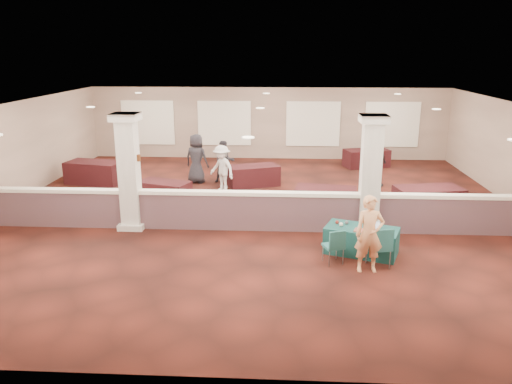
# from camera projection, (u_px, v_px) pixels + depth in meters

# --- Properties ---
(ground) EXTENTS (16.00, 16.00, 0.00)m
(ground) POSITION_uv_depth(u_px,v_px,m) (260.00, 213.00, 15.26)
(ground) COLOR #471911
(ground) RESTS_ON ground
(wall_back) EXTENTS (16.00, 0.04, 3.20)m
(wall_back) POSITION_uv_depth(u_px,v_px,m) (268.00, 123.00, 22.50)
(wall_back) COLOR #7D6656
(wall_back) RESTS_ON ground
(wall_front) EXTENTS (16.00, 0.04, 3.20)m
(wall_front) POSITION_uv_depth(u_px,v_px,m) (234.00, 282.00, 7.14)
(wall_front) COLOR #7D6656
(wall_front) RESTS_ON ground
(ceiling) EXTENTS (16.00, 16.00, 0.02)m
(ceiling) POSITION_uv_depth(u_px,v_px,m) (260.00, 108.00, 14.38)
(ceiling) COLOR white
(ceiling) RESTS_ON wall_back
(partition_wall) EXTENTS (15.60, 0.28, 1.10)m
(partition_wall) POSITION_uv_depth(u_px,v_px,m) (257.00, 210.00, 13.66)
(partition_wall) COLOR #5A3D47
(partition_wall) RESTS_ON ground
(column_left) EXTENTS (0.72, 0.72, 3.20)m
(column_left) POSITION_uv_depth(u_px,v_px,m) (129.00, 171.00, 13.55)
(column_left) COLOR beige
(column_left) RESTS_ON ground
(column_right) EXTENTS (0.72, 0.72, 3.20)m
(column_right) POSITION_uv_depth(u_px,v_px,m) (370.00, 174.00, 13.21)
(column_right) COLOR beige
(column_right) RESTS_ON ground
(sconce_left) EXTENTS (0.12, 0.12, 0.18)m
(sconce_left) POSITION_uv_depth(u_px,v_px,m) (118.00, 158.00, 13.47)
(sconce_left) COLOR brown
(sconce_left) RESTS_ON column_left
(sconce_right) EXTENTS (0.12, 0.12, 0.18)m
(sconce_right) POSITION_uv_depth(u_px,v_px,m) (138.00, 158.00, 13.44)
(sconce_right) COLOR brown
(sconce_right) RESTS_ON column_left
(near_table) EXTENTS (1.90, 1.39, 0.66)m
(near_table) POSITION_uv_depth(u_px,v_px,m) (361.00, 241.00, 12.15)
(near_table) COLOR #113E3B
(near_table) RESTS_ON ground
(conf_chair_main) EXTENTS (0.59, 0.59, 0.97)m
(conf_chair_main) POSITION_uv_depth(u_px,v_px,m) (381.00, 244.00, 11.26)
(conf_chair_main) COLOR #21605C
(conf_chair_main) RESTS_ON ground
(conf_chair_side) EXTENTS (0.55, 0.55, 0.85)m
(conf_chair_side) POSITION_uv_depth(u_px,v_px,m) (335.00, 244.00, 11.48)
(conf_chair_side) COLOR #21605C
(conf_chair_side) RESTS_ON ground
(woman) EXTENTS (0.66, 0.47, 1.76)m
(woman) POSITION_uv_depth(u_px,v_px,m) (369.00, 234.00, 11.02)
(woman) COLOR #EF9A67
(woman) RESTS_ON ground
(far_table_front_left) EXTENTS (1.83, 1.33, 0.67)m
(far_table_front_left) POSITION_uv_depth(u_px,v_px,m) (164.00, 192.00, 16.32)
(far_table_front_left) COLOR black
(far_table_front_left) RESTS_ON ground
(far_table_front_center) EXTENTS (1.95, 1.20, 0.74)m
(far_table_front_center) POSITION_uv_depth(u_px,v_px,m) (325.00, 199.00, 15.34)
(far_table_front_center) COLOR black
(far_table_front_center) RESTS_ON ground
(far_table_front_right) EXTENTS (2.12, 1.34, 0.80)m
(far_table_front_right) POSITION_uv_depth(u_px,v_px,m) (428.00, 200.00, 15.17)
(far_table_front_right) COLOR black
(far_table_front_right) RESTS_ON ground
(far_table_back_left) EXTENTS (2.17, 1.37, 0.82)m
(far_table_back_left) POSITION_uv_depth(u_px,v_px,m) (95.00, 172.00, 18.55)
(far_table_back_left) COLOR black
(far_table_back_left) RESTS_ON ground
(far_table_back_center) EXTENTS (2.02, 1.50, 0.74)m
(far_table_back_center) POSITION_uv_depth(u_px,v_px,m) (253.00, 176.00, 18.25)
(far_table_back_center) COLOR black
(far_table_back_center) RESTS_ON ground
(far_table_back_right) EXTENTS (2.02, 1.42, 0.74)m
(far_table_back_right) POSITION_uv_depth(u_px,v_px,m) (366.00, 158.00, 21.17)
(far_table_back_right) COLOR black
(far_table_back_right) RESTS_ON ground
(attendee_a) EXTENTS (0.83, 0.59, 1.57)m
(attendee_a) POSITION_uv_depth(u_px,v_px,m) (224.00, 162.00, 18.58)
(attendee_a) COLOR black
(attendee_a) RESTS_ON ground
(attendee_b) EXTENTS (1.11, 1.02, 1.63)m
(attendee_b) POSITION_uv_depth(u_px,v_px,m) (222.00, 168.00, 17.43)
(attendee_b) COLOR beige
(attendee_b) RESTS_ON ground
(attendee_c) EXTENTS (1.02, 1.02, 1.66)m
(attendee_c) POSITION_uv_depth(u_px,v_px,m) (377.00, 164.00, 18.00)
(attendee_c) COLOR black
(attendee_c) RESTS_ON ground
(attendee_d) EXTENTS (1.01, 0.75, 1.83)m
(attendee_d) POSITION_uv_depth(u_px,v_px,m) (197.00, 159.00, 18.50)
(attendee_d) COLOR black
(attendee_d) RESTS_ON ground
(laptop_base) EXTENTS (0.35, 0.30, 0.02)m
(laptop_base) POSITION_uv_depth(u_px,v_px,m) (373.00, 230.00, 11.92)
(laptop_base) COLOR silver
(laptop_base) RESTS_ON near_table
(laptop_screen) EXTENTS (0.28, 0.11, 0.20)m
(laptop_screen) POSITION_uv_depth(u_px,v_px,m) (374.00, 224.00, 11.98)
(laptop_screen) COLOR silver
(laptop_screen) RESTS_ON near_table
(screen_glow) EXTENTS (0.25, 0.10, 0.17)m
(screen_glow) POSITION_uv_depth(u_px,v_px,m) (374.00, 225.00, 11.98)
(screen_glow) COLOR silver
(screen_glow) RESTS_ON near_table
(knitting) EXTENTS (0.43, 0.38, 0.03)m
(knitting) POSITION_uv_depth(u_px,v_px,m) (362.00, 231.00, 11.84)
(knitting) COLOR #CE4220
(knitting) RESTS_ON near_table
(yarn_cream) EXTENTS (0.10, 0.10, 0.10)m
(yarn_cream) POSITION_uv_depth(u_px,v_px,m) (341.00, 224.00, 12.15)
(yarn_cream) COLOR #EFE3C5
(yarn_cream) RESTS_ON near_table
(yarn_red) EXTENTS (0.09, 0.09, 0.09)m
(yarn_red) POSITION_uv_depth(u_px,v_px,m) (337.00, 222.00, 12.32)
(yarn_red) COLOR maroon
(yarn_red) RESTS_ON near_table
(yarn_grey) EXTENTS (0.09, 0.09, 0.09)m
(yarn_grey) POSITION_uv_depth(u_px,v_px,m) (347.00, 222.00, 12.30)
(yarn_grey) COLOR #4D4E52
(yarn_grey) RESTS_ON near_table
(scissors) EXTENTS (0.11, 0.06, 0.01)m
(scissors) POSITION_uv_depth(u_px,v_px,m) (385.00, 234.00, 11.61)
(scissors) COLOR red
(scissors) RESTS_ON near_table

